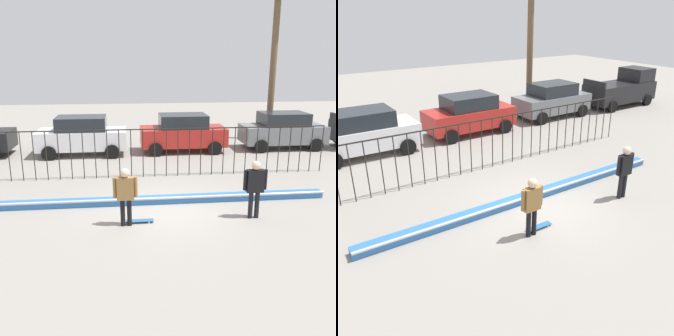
{
  "view_description": "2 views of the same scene",
  "coord_description": "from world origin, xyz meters",
  "views": [
    {
      "loc": [
        -1.13,
        -11.29,
        4.57
      ],
      "look_at": [
        0.23,
        0.71,
        1.12
      ],
      "focal_mm": 40.86,
      "sensor_mm": 36.0,
      "label": 1
    },
    {
      "loc": [
        -6.49,
        -7.91,
        5.66
      ],
      "look_at": [
        -0.51,
        1.06,
        1.03
      ],
      "focal_mm": 39.67,
      "sensor_mm": 36.0,
      "label": 2
    }
  ],
  "objects": [
    {
      "name": "parked_car_white",
      "position": [
        -3.26,
        7.51,
        0.97
      ],
      "size": [
        4.3,
        2.12,
        1.9
      ],
      "rotation": [
        0.0,
        0.0,
        0.0
      ],
      "color": "silver",
      "rests_on": "ground"
    },
    {
      "name": "skateboarder",
      "position": [
        -1.18,
        -1.18,
        1.02
      ],
      "size": [
        0.68,
        0.26,
        1.69
      ],
      "rotation": [
        0.0,
        0.0,
        0.01
      ],
      "color": "black",
      "rests_on": "ground"
    },
    {
      "name": "perimeter_fence",
      "position": [
        -0.0,
        3.46,
        1.19
      ],
      "size": [
        14.04,
        0.04,
        1.96
      ],
      "color": "black",
      "rests_on": "ground"
    },
    {
      "name": "bowl_coping_ledge",
      "position": [
        0.0,
        0.48,
        0.12
      ],
      "size": [
        11.0,
        0.4,
        0.27
      ],
      "color": "#2D6BB7",
      "rests_on": "ground"
    },
    {
      "name": "parked_car_gray",
      "position": [
        7.1,
        7.81,
        0.97
      ],
      "size": [
        4.3,
        2.12,
        1.9
      ],
      "rotation": [
        0.0,
        0.0,
        -0.05
      ],
      "color": "slate",
      "rests_on": "ground"
    },
    {
      "name": "camera_operator",
      "position": [
        2.59,
        -1.04,
        1.05
      ],
      "size": [
        0.71,
        0.27,
        1.76
      ],
      "rotation": [
        0.0,
        0.0,
        2.26
      ],
      "color": "black",
      "rests_on": "ground"
    },
    {
      "name": "ground_plane",
      "position": [
        0.0,
        0.0,
        0.0
      ],
      "size": [
        60.0,
        60.0,
        0.0
      ],
      "primitive_type": "plane",
      "color": "gray"
    },
    {
      "name": "parked_car_red",
      "position": [
        1.77,
        7.7,
        0.97
      ],
      "size": [
        4.3,
        2.12,
        1.9
      ],
      "rotation": [
        0.0,
        0.0,
        0.03
      ],
      "color": "#B2231E",
      "rests_on": "ground"
    },
    {
      "name": "pickup_truck",
      "position": [
        12.53,
        7.47,
        1.04
      ],
      "size": [
        4.7,
        2.12,
        2.24
      ],
      "rotation": [
        0.0,
        0.0,
        -0.01
      ],
      "color": "black",
      "rests_on": "ground"
    },
    {
      "name": "skateboard",
      "position": [
        -0.8,
        -1.03,
        0.06
      ],
      "size": [
        0.8,
        0.2,
        0.07
      ],
      "rotation": [
        0.0,
        0.0,
        0.13
      ],
      "color": "#26598C",
      "rests_on": "ground"
    }
  ]
}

